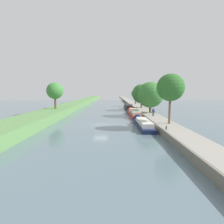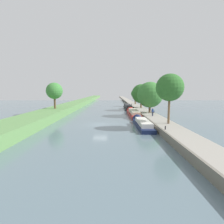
# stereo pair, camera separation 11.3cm
# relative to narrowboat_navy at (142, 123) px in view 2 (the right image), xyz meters

# --- Properties ---
(ground_plane) EXTENTS (160.00, 160.00, 0.00)m
(ground_plane) POSITION_rel_narrowboat_navy_xyz_m (-7.12, 1.47, -0.49)
(ground_plane) COLOR slate
(left_grassy_bank) EXTENTS (6.01, 260.00, 1.64)m
(left_grassy_bank) POSITION_rel_narrowboat_navy_xyz_m (-18.87, 1.47, 0.33)
(left_grassy_bank) COLOR #5B894C
(left_grassy_bank) RESTS_ON ground_plane
(right_towpath) EXTENTS (3.32, 260.00, 0.92)m
(right_towpath) POSITION_rel_narrowboat_navy_xyz_m (3.28, 1.47, -0.04)
(right_towpath) COLOR gray
(right_towpath) RESTS_ON ground_plane
(stone_quay) EXTENTS (0.25, 260.00, 0.97)m
(stone_quay) POSITION_rel_narrowboat_navy_xyz_m (1.50, 1.47, -0.01)
(stone_quay) COLOR #6B665B
(stone_quay) RESTS_ON ground_plane
(narrowboat_navy) EXTENTS (2.05, 11.43, 1.95)m
(narrowboat_navy) POSITION_rel_narrowboat_navy_xyz_m (0.00, 0.00, 0.00)
(narrowboat_navy) COLOR #141E42
(narrowboat_navy) RESTS_ON ground_plane
(narrowboat_red) EXTENTS (2.17, 14.08, 2.11)m
(narrowboat_red) POSITION_rel_narrowboat_navy_xyz_m (0.09, 12.86, 0.11)
(narrowboat_red) COLOR maroon
(narrowboat_red) RESTS_ON ground_plane
(narrowboat_black) EXTENTS (2.09, 12.80, 2.21)m
(narrowboat_black) POSITION_rel_narrowboat_navy_xyz_m (0.09, 27.88, 0.13)
(narrowboat_black) COLOR black
(narrowboat_black) RESTS_ON ground_plane
(tree_rightbank_near) EXTENTS (4.15, 4.15, 7.59)m
(tree_rightbank_near) POSITION_rel_narrowboat_navy_xyz_m (3.66, -2.56, 5.91)
(tree_rightbank_near) COLOR brown
(tree_rightbank_near) RESTS_ON right_towpath
(tree_rightbank_midnear) EXTENTS (5.85, 5.85, 7.04)m
(tree_rightbank_midnear) POSITION_rel_narrowboat_navy_xyz_m (3.60, 11.00, 4.53)
(tree_rightbank_midnear) COLOR brown
(tree_rightbank_midnear) RESTS_ON right_towpath
(tree_rightbank_midfar) EXTENTS (5.65, 5.65, 6.98)m
(tree_rightbank_midfar) POSITION_rel_narrowboat_navy_xyz_m (3.63, 23.26, 4.57)
(tree_rightbank_midfar) COLOR brown
(tree_rightbank_midfar) RESTS_ON right_towpath
(tree_rightbank_far) EXTENTS (3.31, 3.31, 5.58)m
(tree_rightbank_far) POSITION_rel_narrowboat_navy_xyz_m (3.78, 37.50, 4.29)
(tree_rightbank_far) COLOR brown
(tree_rightbank_far) RESTS_ON right_towpath
(tree_leftbank_downstream) EXTENTS (3.93, 3.93, 6.24)m
(tree_leftbank_downstream) POSITION_rel_narrowboat_navy_xyz_m (-18.88, 13.29, 5.39)
(tree_leftbank_downstream) COLOR brown
(tree_leftbank_downstream) RESTS_ON left_grassy_bank
(person_walking) EXTENTS (0.34, 0.34, 1.66)m
(person_walking) POSITION_rel_narrowboat_navy_xyz_m (3.09, 5.65, 1.30)
(person_walking) COLOR #282D42
(person_walking) RESTS_ON right_towpath
(mooring_bollard_near) EXTENTS (0.16, 0.16, 0.45)m
(mooring_bollard_near) POSITION_rel_narrowboat_navy_xyz_m (1.92, -6.78, 0.65)
(mooring_bollard_near) COLOR black
(mooring_bollard_near) RESTS_ON right_towpath
(mooring_bollard_far) EXTENTS (0.16, 0.16, 0.45)m
(mooring_bollard_far) POSITION_rel_narrowboat_navy_xyz_m (1.92, 33.30, 0.65)
(mooring_bollard_far) COLOR black
(mooring_bollard_far) RESTS_ON right_towpath
(park_bench) EXTENTS (0.44, 1.50, 0.47)m
(park_bench) POSITION_rel_narrowboat_navy_xyz_m (4.49, 11.55, 0.77)
(park_bench) COLOR #333338
(park_bench) RESTS_ON right_towpath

